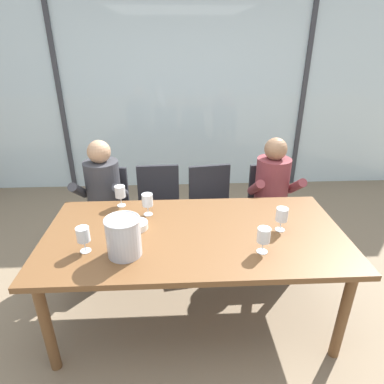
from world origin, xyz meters
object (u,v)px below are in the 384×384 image
object	(u,v)px
chair_near_curtain	(106,206)
person_maroon_top	(274,193)
person_charcoal_jacket	(102,196)
tasting_bowl	(137,225)
dining_table	(194,241)
wine_glass_near_bucket	(264,236)
wine_glass_spare_empty	(120,193)
wine_glass_by_right_taster	(83,235)
wine_glass_center_pour	(147,201)
chair_center	(211,203)
chair_left_of_center	(159,203)
ice_bucket_primary	(124,236)
chair_right_of_center	(271,202)
wine_glass_by_left_taster	(282,216)

from	to	relation	value
chair_near_curtain	person_maroon_top	distance (m)	1.64
person_charcoal_jacket	tasting_bowl	size ratio (longest dim) A/B	7.68
dining_table	wine_glass_near_bucket	bearing A→B (deg)	-31.18
chair_near_curtain	tasting_bowl	world-z (taller)	chair_near_curtain
chair_near_curtain	person_charcoal_jacket	xyz separation A→B (m)	(0.01, -0.14, 0.17)
person_charcoal_jacket	wine_glass_spare_empty	xyz separation A→B (m)	(0.24, -0.36, 0.20)
person_charcoal_jacket	tasting_bowl	distance (m)	0.84
wine_glass_by_right_taster	wine_glass_center_pour	bearing A→B (deg)	51.70
wine_glass_by_right_taster	wine_glass_near_bucket	bearing A→B (deg)	-3.25
chair_near_curtain	wine_glass_near_bucket	world-z (taller)	wine_glass_near_bucket
person_charcoal_jacket	person_maroon_top	bearing A→B (deg)	3.31
chair_near_curtain	wine_glass_spare_empty	size ratio (longest dim) A/B	5.04
wine_glass_center_pour	person_charcoal_jacket	bearing A→B (deg)	132.03
wine_glass_center_pour	wine_glass_near_bucket	bearing A→B (deg)	-34.74
tasting_bowl	wine_glass_spare_empty	bearing A→B (deg)	114.70
wine_glass_by_right_taster	chair_center	bearing A→B (deg)	50.23
chair_center	dining_table	bearing A→B (deg)	-111.96
wine_glass_center_pour	chair_left_of_center	bearing A→B (deg)	86.47
person_charcoal_jacket	wine_glass_near_bucket	bearing A→B (deg)	-37.11
person_charcoal_jacket	wine_glass_center_pour	size ratio (longest dim) A/B	6.88
chair_left_of_center	person_maroon_top	world-z (taller)	person_maroon_top
ice_bucket_primary	wine_glass_spare_empty	bearing A→B (deg)	100.26
wine_glass_by_right_taster	tasting_bowl	bearing A→B (deg)	40.84
chair_center	wine_glass_by_right_taster	distance (m)	1.52
dining_table	wine_glass_near_bucket	distance (m)	0.53
person_charcoal_jacket	tasting_bowl	xyz separation A→B (m)	(0.41, -0.72, 0.11)
wine_glass_near_bucket	wine_glass_spare_empty	distance (m)	1.21
chair_near_curtain	chair_center	bearing A→B (deg)	6.50
chair_left_of_center	wine_glass_by_right_taster	world-z (taller)	wine_glass_by_right_taster
chair_left_of_center	wine_glass_near_bucket	size ratio (longest dim) A/B	5.04
ice_bucket_primary	chair_center	bearing A→B (deg)	59.87
chair_right_of_center	tasting_bowl	bearing A→B (deg)	-148.06
ice_bucket_primary	tasting_bowl	world-z (taller)	ice_bucket_primary
wine_glass_center_pour	wine_glass_by_right_taster	size ratio (longest dim) A/B	1.00
chair_center	person_charcoal_jacket	xyz separation A→B (m)	(-1.04, -0.14, 0.17)
chair_near_curtain	chair_center	xyz separation A→B (m)	(1.05, -0.00, 0.00)
chair_right_of_center	wine_glass_by_left_taster	size ratio (longest dim) A/B	5.04
person_maroon_top	ice_bucket_primary	xyz separation A→B (m)	(-1.25, -1.03, 0.22)
wine_glass_near_bucket	tasting_bowl	bearing A→B (deg)	158.41
person_charcoal_jacket	person_maroon_top	xyz separation A→B (m)	(1.61, -0.00, 0.00)
chair_left_of_center	wine_glass_by_right_taster	size ratio (longest dim) A/B	5.04
chair_near_curtain	ice_bucket_primary	world-z (taller)	ice_bucket_primary
chair_near_curtain	chair_left_of_center	distance (m)	0.52
chair_center	wine_glass_by_right_taster	xyz separation A→B (m)	(-0.94, -1.13, 0.38)
chair_left_of_center	wine_glass_by_right_taster	xyz separation A→B (m)	(-0.41, -1.15, 0.38)
wine_glass_by_right_taster	wine_glass_spare_empty	bearing A→B (deg)	77.57
dining_table	person_maroon_top	size ratio (longest dim) A/B	1.76
person_maroon_top	wine_glass_by_right_taster	world-z (taller)	person_maroon_top
dining_table	chair_left_of_center	distance (m)	1.03
wine_glass_center_pour	wine_glass_by_right_taster	xyz separation A→B (m)	(-0.37, -0.47, 0.00)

